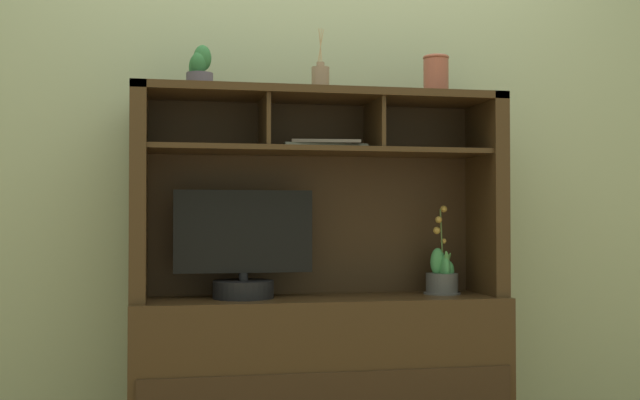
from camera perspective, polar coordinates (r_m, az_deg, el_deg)
back_wall at (r=3.39m, az=-0.79°, el=7.54°), size 6.00×0.02×2.80m
media_console at (r=3.15m, az=-0.02°, el=-9.56°), size 1.46×0.45×1.38m
tv_monitor at (r=3.08m, az=-5.57°, el=-3.96°), size 0.54×0.24×0.42m
potted_orchid at (r=3.27m, az=8.82°, el=-5.82°), size 0.15×0.15×0.36m
potted_fern at (r=3.29m, az=8.90°, el=-5.41°), size 0.13×0.13×0.19m
magazine_stack_left at (r=3.15m, az=0.27°, el=3.99°), size 0.34×0.20×0.03m
diffuser_bottle at (r=3.15m, az=0.03°, el=8.79°), size 0.07×0.07×0.25m
potted_succulent at (r=3.09m, az=-8.71°, el=9.25°), size 0.12×0.12×0.16m
ceramic_vase at (r=3.27m, az=8.39°, el=8.94°), size 0.11×0.11×0.16m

